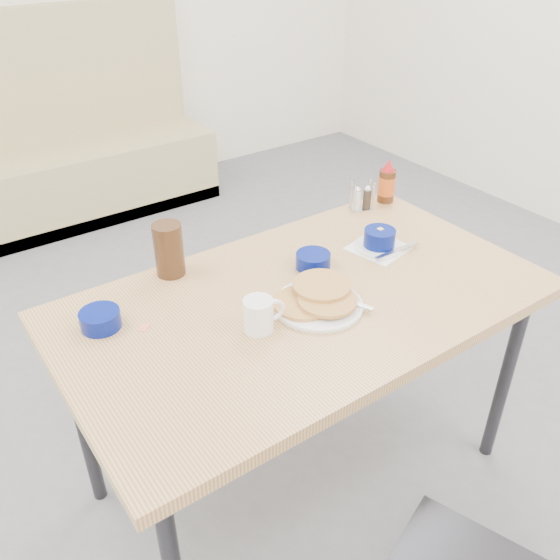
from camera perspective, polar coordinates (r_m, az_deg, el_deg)
ground at (r=2.12m, az=6.37°, el=-22.17°), size 6.00×6.00×0.00m
booth_bench at (r=3.99m, az=-20.74°, el=10.50°), size 1.90×0.56×1.22m
dining_table at (r=1.75m, az=2.40°, el=-3.32°), size 1.40×0.80×0.76m
pancake_plate at (r=1.67m, az=3.66°, el=-1.95°), size 0.25×0.25×0.04m
coffee_mug at (r=1.56m, az=-1.97°, el=-3.31°), size 0.12×0.08×0.09m
grits_setting at (r=1.96m, az=9.55°, el=3.75°), size 0.22×0.20×0.07m
creamer_bowl at (r=1.65m, az=-16.91°, el=-3.66°), size 0.11×0.11×0.05m
butter_bowl at (r=1.84m, az=3.21°, el=1.87°), size 0.11×0.11×0.05m
amber_tumbler at (r=1.80m, az=-10.65°, el=2.90°), size 0.11×0.11×0.17m
condiment_caddy at (r=2.21m, az=7.88°, el=7.66°), size 0.10×0.08×0.11m
syrup_bottle at (r=2.28m, az=10.24°, el=9.13°), size 0.06×0.06×0.16m
sugar_wrapper at (r=1.63m, az=-12.91°, el=-4.46°), size 0.04×0.04×0.00m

